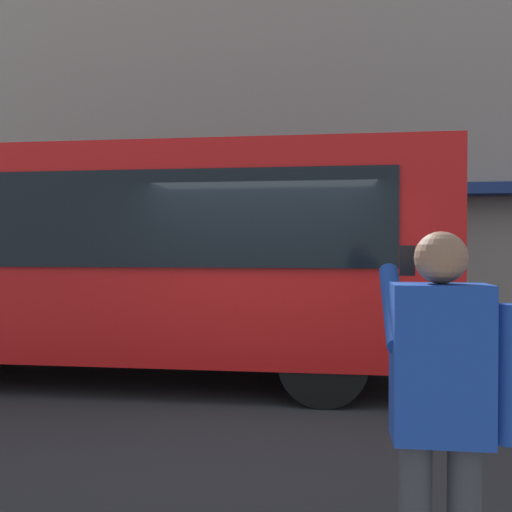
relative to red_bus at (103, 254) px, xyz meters
name	(u,v)px	position (x,y,z in m)	size (l,w,h in m)	color
ground_plane	(267,397)	(-2.35, 0.75, -1.68)	(60.00, 60.00, 0.00)	#232326
building_facade_far	(301,67)	(-2.37, -6.04, 4.30)	(28.00, 1.55, 12.00)	gray
red_bus	(103,254)	(0.00, 0.00, 0.00)	(9.05, 2.54, 3.08)	red
pedestrian_photographer	(441,400)	(-3.59, 5.04, -0.54)	(0.53, 0.52, 1.70)	#2D2D33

